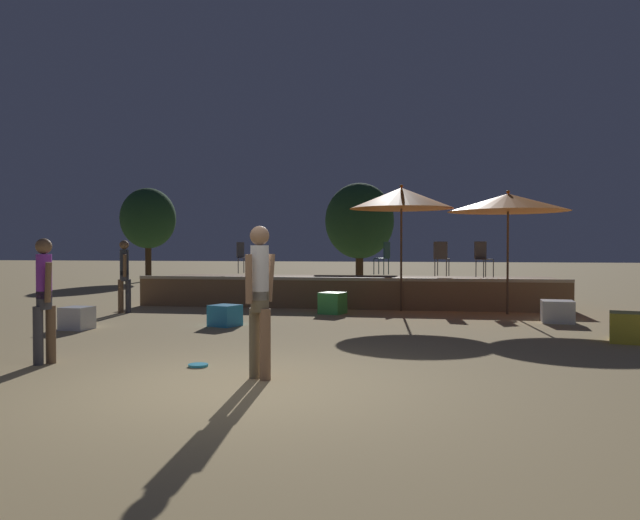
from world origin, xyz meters
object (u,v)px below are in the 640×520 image
(person_2, at_px, (124,274))
(background_tree_1, at_px, (360,221))
(person_1, at_px, (44,297))
(bistro_chair_0, at_px, (384,255))
(bistro_chair_3, at_px, (441,255))
(frisbee_disc, at_px, (198,365))
(person_0, at_px, (260,295))
(cube_seat_0, at_px, (557,312))
(bistro_chair_1, at_px, (243,254))
(patio_umbrella_1, at_px, (401,198))
(cube_seat_3, at_px, (77,318))
(cube_seat_2, at_px, (333,303))
(background_tree_0, at_px, (148,219))
(patio_umbrella_0, at_px, (508,203))
(cube_seat_4, at_px, (630,327))
(bistro_chair_2, at_px, (482,256))
(cube_seat_1, at_px, (225,315))

(person_2, distance_m, background_tree_1, 10.09)
(person_1, xyz_separation_m, bistro_chair_0, (3.77, 9.71, 0.45))
(bistro_chair_3, bearing_deg, frisbee_disc, 83.95)
(person_0, height_order, background_tree_1, background_tree_1)
(bistro_chair_3, bearing_deg, cube_seat_0, 141.25)
(person_2, height_order, bistro_chair_1, person_2)
(patio_umbrella_1, relative_size, person_1, 1.84)
(cube_seat_3, height_order, person_0, person_0)
(cube_seat_2, bearing_deg, background_tree_0, 130.23)
(bistro_chair_0, bearing_deg, background_tree_1, -144.78)
(person_1, xyz_separation_m, background_tree_1, (2.49, 15.03, 1.60))
(patio_umbrella_0, xyz_separation_m, cube_seat_2, (-3.99, -0.58, -2.32))
(cube_seat_4, bearing_deg, background_tree_1, 116.19)
(person_0, distance_m, bistro_chair_1, 10.85)
(patio_umbrella_0, distance_m, patio_umbrella_1, 2.48)
(person_1, relative_size, background_tree_0, 0.39)
(cube_seat_3, height_order, frisbee_disc, cube_seat_3)
(bistro_chair_0, distance_m, frisbee_disc, 9.76)
(bistro_chair_2, relative_size, background_tree_0, 0.21)
(cube_seat_2, relative_size, background_tree_0, 0.15)
(patio_umbrella_0, xyz_separation_m, person_0, (-3.72, -7.84, -1.58))
(cube_seat_0, xyz_separation_m, cube_seat_3, (-9.12, -2.72, -0.01))
(cube_seat_3, bearing_deg, patio_umbrella_1, 37.47)
(bistro_chair_3, bearing_deg, person_1, 73.65)
(cube_seat_3, xyz_separation_m, bistro_chair_2, (7.84, 5.44, 1.13))
(cube_seat_1, height_order, background_tree_1, background_tree_1)
(bistro_chair_0, xyz_separation_m, bistro_chair_2, (2.54, -1.00, 0.00))
(patio_umbrella_1, relative_size, cube_seat_0, 4.51)
(person_1, height_order, bistro_chair_3, bistro_chair_3)
(cube_seat_1, height_order, cube_seat_4, cube_seat_4)
(person_0, distance_m, person_1, 3.09)
(cube_seat_4, height_order, bistro_chair_3, bistro_chair_3)
(frisbee_disc, bearing_deg, person_1, -174.63)
(patio_umbrella_1, distance_m, cube_seat_0, 4.48)
(cube_seat_0, xyz_separation_m, person_1, (-7.60, -5.98, 0.67))
(cube_seat_3, height_order, bistro_chair_2, bistro_chair_2)
(frisbee_disc, height_order, background_tree_0, background_tree_0)
(cube_seat_4, distance_m, bistro_chair_2, 5.78)
(bistro_chair_3, height_order, background_tree_1, background_tree_1)
(background_tree_1, bearing_deg, cube_seat_2, -87.94)
(patio_umbrella_0, xyz_separation_m, patio_umbrella_1, (-2.45, 0.32, 0.16))
(cube_seat_0, xyz_separation_m, cube_seat_2, (-4.82, 0.87, 0.02))
(patio_umbrella_0, relative_size, patio_umbrella_1, 0.93)
(bistro_chair_2, bearing_deg, background_tree_1, 87.54)
(patio_umbrella_0, distance_m, bistro_chair_0, 3.97)
(person_0, height_order, person_1, person_0)
(bistro_chair_1, xyz_separation_m, bistro_chair_3, (5.62, -0.88, 0.00))
(bistro_chair_2, bearing_deg, person_1, -159.58)
(frisbee_disc, bearing_deg, bistro_chair_1, 103.83)
(cube_seat_1, bearing_deg, patio_umbrella_0, 29.06)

